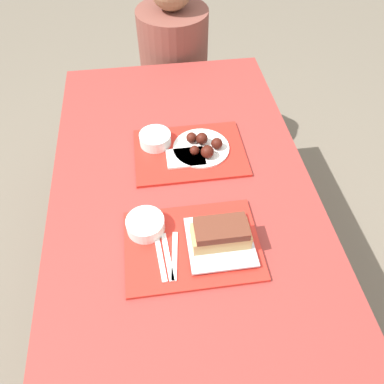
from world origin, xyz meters
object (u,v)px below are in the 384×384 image
Objects in this scene: tray_near at (193,245)px; tray_far at (190,152)px; wings_plate_far at (203,146)px; brisket_sandwich_plate at (221,237)px; bowl_coleslaw_far at (155,138)px; person_seated_across at (173,45)px; bowl_coleslaw_near at (145,224)px.

tray_far is at bearing 83.87° from tray_near.
tray_near is 1.93× the size of wings_plate_far.
tray_far is 0.43m from brisket_sandwich_plate.
tray_near is 0.49m from bowl_coleslaw_far.
tray_far is at bearing -175.97° from wings_plate_far.
person_seated_across is at bearing 91.59° from wings_plate_far.
tray_near is at bearing -102.76° from wings_plate_far.
wings_plate_far is (0.01, 0.43, -0.02)m from brisket_sandwich_plate.
tray_near is 0.17m from bowl_coleslaw_near.
bowl_coleslaw_far is 0.18× the size of person_seated_across.
tray_far is 0.15m from bowl_coleslaw_far.
tray_near is 1.30m from person_seated_across.
person_seated_across is at bearing 88.27° from tray_far.
person_seated_across reaches higher than brisket_sandwich_plate.
person_seated_across reaches higher than tray_near.
bowl_coleslaw_far is at bearing 99.66° from tray_near.
wings_plate_far reaches higher than tray_near.
tray_far is 0.63× the size of person_seated_across.
bowl_coleslaw_near is (-0.14, 0.08, 0.03)m from tray_near.
person_seated_across reaches higher than bowl_coleslaw_near.
tray_far is 0.06m from wings_plate_far.
tray_far is 0.39m from bowl_coleslaw_near.
brisket_sandwich_plate reaches higher than bowl_coleslaw_near.
tray_far is at bearing 61.02° from bowl_coleslaw_near.
brisket_sandwich_plate reaches higher than wings_plate_far.
bowl_coleslaw_far is 0.83m from person_seated_across.
wings_plate_far is (0.10, 0.42, 0.02)m from tray_near.
person_seated_across is (0.07, 1.30, -0.03)m from tray_near.
brisket_sandwich_plate is (0.04, -0.43, 0.05)m from tray_far.
wings_plate_far is at bearing 55.19° from bowl_coleslaw_near.
bowl_coleslaw_near is at bearing -118.98° from tray_far.
bowl_coleslaw_far is (-0.13, 0.06, 0.03)m from tray_far.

